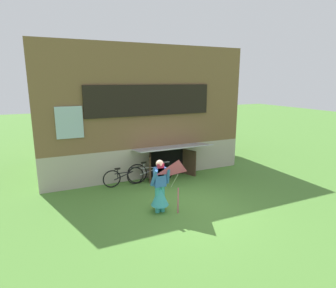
# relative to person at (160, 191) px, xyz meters

# --- Properties ---
(ground_plane) EXTENTS (60.00, 60.00, 0.00)m
(ground_plane) POSITION_rel_person_xyz_m (0.85, -0.05, -0.67)
(ground_plane) COLOR #4C7F33
(log_house) EXTENTS (8.24, 6.19, 5.15)m
(log_house) POSITION_rel_person_xyz_m (0.85, 5.49, 1.90)
(log_house) COLOR #ADA393
(log_house) RESTS_ON ground_plane
(person) EXTENTS (0.61, 0.52, 1.60)m
(person) POSITION_rel_person_xyz_m (0.00, 0.00, 0.00)
(person) COLOR teal
(person) RESTS_ON ground_plane
(kite) EXTENTS (0.86, 0.76, 1.63)m
(kite) POSITION_rel_person_xyz_m (0.37, -0.48, 0.64)
(kite) COLOR #E54C7F
(kite) RESTS_ON ground_plane
(bicycle_silver) EXTENTS (1.78, 0.37, 0.82)m
(bicycle_silver) POSITION_rel_person_xyz_m (0.66, 2.48, -0.28)
(bicycle_silver) COLOR black
(bicycle_silver) RESTS_ON ground_plane
(bicycle_black) EXTENTS (1.56, 0.08, 0.71)m
(bicycle_black) POSITION_rel_person_xyz_m (-0.39, 2.53, -0.33)
(bicycle_black) COLOR black
(bicycle_black) RESTS_ON ground_plane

